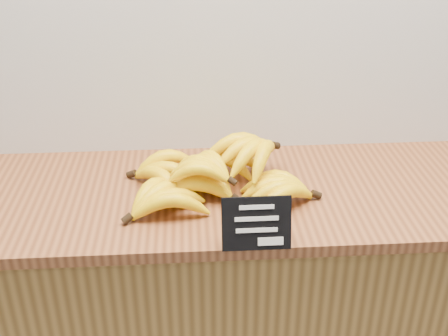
% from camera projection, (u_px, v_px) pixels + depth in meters
% --- Properties ---
extents(counter, '(1.50, 0.50, 0.90)m').
position_uv_depth(counter, '(223.00, 325.00, 1.71)').
color(counter, olive).
rests_on(counter, ground).
extents(counter_top, '(1.53, 0.54, 0.03)m').
position_uv_depth(counter_top, '(223.00, 194.00, 1.49)').
color(counter_top, brown).
rests_on(counter_top, counter).
extents(chalkboard_sign, '(0.15, 0.04, 0.12)m').
position_uv_depth(chalkboard_sign, '(257.00, 224.00, 1.23)').
color(chalkboard_sign, black).
rests_on(chalkboard_sign, counter_top).
extents(banana_pile, '(0.50, 0.41, 0.13)m').
position_uv_depth(banana_pile, '(213.00, 175.00, 1.45)').
color(banana_pile, yellow).
rests_on(banana_pile, counter_top).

